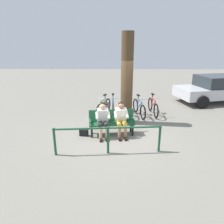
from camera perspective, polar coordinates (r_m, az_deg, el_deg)
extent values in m
plane|color=slate|center=(7.30, 0.79, -6.67)|extent=(40.00, 40.00, 0.00)
cube|color=#194C2D|center=(7.24, -0.03, -3.19)|extent=(1.64, 0.64, 0.05)
cube|color=#194C2D|center=(7.34, -0.20, -0.94)|extent=(1.60, 0.33, 0.42)
cube|color=#194C2D|center=(7.31, 5.90, -1.94)|extent=(0.11, 0.40, 0.05)
cube|color=#194C2D|center=(7.16, -6.09, -2.42)|extent=(0.11, 0.40, 0.05)
cylinder|color=black|center=(7.29, 5.78, -5.08)|extent=(0.07, 0.07, 0.40)
cylinder|color=black|center=(7.14, -5.66, -5.60)|extent=(0.07, 0.07, 0.40)
cylinder|color=black|center=(7.59, 5.25, -4.06)|extent=(0.07, 0.07, 0.40)
cylinder|color=black|center=(7.45, -5.71, -4.54)|extent=(0.07, 0.07, 0.40)
cube|color=white|center=(7.20, 2.46, -0.92)|extent=(0.42, 0.35, 0.55)
sphere|color=#A87554|center=(7.07, 2.53, 1.74)|extent=(0.21, 0.21, 0.21)
sphere|color=black|center=(7.09, 2.49, 2.09)|extent=(0.20, 0.20, 0.20)
cylinder|color=gold|center=(7.11, 3.48, -3.09)|extent=(0.20, 0.42, 0.15)
cylinder|color=#A87554|center=(7.03, 3.72, -5.70)|extent=(0.11, 0.11, 0.45)
cube|color=black|center=(7.02, 3.83, -7.44)|extent=(0.12, 0.23, 0.07)
cylinder|color=white|center=(7.10, 4.21, -0.70)|extent=(0.13, 0.31, 0.23)
cylinder|color=gold|center=(7.08, 1.89, -3.16)|extent=(0.20, 0.42, 0.15)
cylinder|color=#A87554|center=(7.00, 2.10, -5.78)|extent=(0.11, 0.11, 0.45)
cube|color=black|center=(6.99, 2.20, -7.53)|extent=(0.12, 0.23, 0.07)
cylinder|color=white|center=(7.04, 1.01, -0.82)|extent=(0.13, 0.31, 0.23)
cube|color=silver|center=(6.90, 2.85, -1.27)|extent=(0.21, 0.14, 0.09)
cube|color=white|center=(7.14, -2.62, -1.11)|extent=(0.42, 0.35, 0.55)
sphere|color=#D8A884|center=(7.01, -2.65, 1.57)|extent=(0.21, 0.21, 0.21)
sphere|color=black|center=(7.02, -2.67, 1.92)|extent=(0.20, 0.20, 0.20)
cylinder|color=#262628|center=(7.03, -1.67, -3.31)|extent=(0.20, 0.42, 0.15)
cylinder|color=#D8A884|center=(6.95, -1.51, -5.95)|extent=(0.11, 0.11, 0.45)
cube|color=black|center=(6.95, -1.42, -7.72)|extent=(0.12, 0.23, 0.07)
cylinder|color=white|center=(7.02, -0.93, -0.90)|extent=(0.13, 0.31, 0.23)
cylinder|color=#262628|center=(7.02, -3.30, -3.38)|extent=(0.20, 0.42, 0.15)
cylinder|color=#D8A884|center=(6.94, -3.16, -6.02)|extent=(0.11, 0.11, 0.45)
cube|color=black|center=(6.93, -3.08, -7.79)|extent=(0.12, 0.23, 0.07)
cylinder|color=white|center=(6.99, -4.20, -1.02)|extent=(0.13, 0.31, 0.23)
cube|color=black|center=(7.33, -7.84, -5.70)|extent=(0.32, 0.18, 0.24)
cylinder|color=#4C3823|center=(8.04, 4.17, 8.94)|extent=(0.47, 0.47, 3.55)
cylinder|color=slate|center=(8.54, -1.97, -0.11)|extent=(0.33, 0.33, 0.76)
cylinder|color=black|center=(8.42, -1.99, 2.45)|extent=(0.35, 0.35, 0.03)
torus|color=black|center=(9.09, 12.15, 0.31)|extent=(0.12, 0.66, 0.66)
cylinder|color=silver|center=(9.09, 12.15, 0.31)|extent=(0.05, 0.06, 0.06)
torus|color=black|center=(10.03, 10.58, 2.13)|extent=(0.12, 0.66, 0.66)
cylinder|color=silver|center=(10.03, 10.58, 2.13)|extent=(0.05, 0.06, 0.06)
cylinder|color=#B71414|center=(9.45, 11.47, 3.46)|extent=(0.09, 0.63, 0.04)
cylinder|color=#B71414|center=(9.43, 11.52, 2.16)|extent=(0.09, 0.60, 0.43)
cylinder|color=#B71414|center=(9.64, 11.16, 3.29)|extent=(0.04, 0.04, 0.55)
cube|color=black|center=(9.57, 11.26, 4.91)|extent=(0.11, 0.23, 0.05)
cylinder|color=#B2B2B7|center=(9.03, 12.21, 3.83)|extent=(0.48, 0.07, 0.03)
torus|color=black|center=(8.79, 8.60, -0.09)|extent=(0.20, 0.66, 0.66)
cylinder|color=silver|center=(8.79, 8.60, -0.09)|extent=(0.06, 0.07, 0.06)
torus|color=black|center=(9.71, 6.56, 1.79)|extent=(0.20, 0.66, 0.66)
cylinder|color=silver|center=(9.71, 6.56, 1.79)|extent=(0.06, 0.07, 0.06)
cylinder|color=#1E519E|center=(9.14, 7.63, 3.16)|extent=(0.18, 0.63, 0.04)
cylinder|color=#1E519E|center=(9.12, 7.74, 1.82)|extent=(0.17, 0.59, 0.43)
cylinder|color=#1E519E|center=(9.33, 7.24, 2.99)|extent=(0.04, 0.04, 0.55)
cube|color=black|center=(9.26, 7.31, 4.66)|extent=(0.14, 0.23, 0.05)
cylinder|color=#B2B2B7|center=(8.73, 8.55, 3.54)|extent=(0.48, 0.13, 0.03)
torus|color=black|center=(8.90, 4.74, 0.28)|extent=(0.14, 0.66, 0.66)
cylinder|color=silver|center=(8.90, 4.74, 0.28)|extent=(0.06, 0.07, 0.06)
torus|color=black|center=(9.85, 3.59, 2.13)|extent=(0.14, 0.66, 0.66)
cylinder|color=silver|center=(9.85, 3.59, 2.13)|extent=(0.06, 0.07, 0.06)
cylinder|color=#337238|center=(9.27, 4.19, 3.49)|extent=(0.12, 0.63, 0.04)
cylinder|color=#337238|center=(9.25, 4.25, 2.17)|extent=(0.12, 0.60, 0.43)
cylinder|color=#337238|center=(9.46, 3.98, 3.31)|extent=(0.04, 0.04, 0.55)
cube|color=black|center=(9.39, 4.01, 4.96)|extent=(0.12, 0.23, 0.05)
cylinder|color=#B2B2B7|center=(8.84, 4.71, 3.88)|extent=(0.48, 0.09, 0.03)
torus|color=black|center=(8.87, 0.28, 0.29)|extent=(0.07, 0.66, 0.66)
cylinder|color=silver|center=(8.87, 0.28, 0.29)|extent=(0.05, 0.06, 0.06)
torus|color=black|center=(9.85, 0.27, 2.15)|extent=(0.07, 0.66, 0.66)
cylinder|color=silver|center=(9.85, 0.27, 2.15)|extent=(0.05, 0.06, 0.06)
cylinder|color=#1E519E|center=(9.25, 0.28, 3.52)|extent=(0.05, 0.63, 0.04)
cylinder|color=#1E519E|center=(9.23, 0.28, 2.19)|extent=(0.05, 0.60, 0.43)
cylinder|color=#1E519E|center=(9.45, 0.28, 3.34)|extent=(0.04, 0.04, 0.55)
cube|color=black|center=(9.38, 0.28, 4.99)|extent=(0.09, 0.22, 0.05)
cylinder|color=#B2B2B7|center=(8.81, 0.28, 3.90)|extent=(0.48, 0.04, 0.03)
torus|color=black|center=(8.81, -3.58, 0.13)|extent=(0.27, 0.64, 0.66)
cylinder|color=silver|center=(8.81, -3.58, 0.13)|extent=(0.07, 0.07, 0.06)
torus|color=black|center=(9.71, -1.22, 1.91)|extent=(0.27, 0.64, 0.66)
cylinder|color=silver|center=(9.71, -1.22, 1.91)|extent=(0.07, 0.07, 0.06)
cylinder|color=#337238|center=(9.15, -2.37, 3.33)|extent=(0.24, 0.61, 0.04)
cylinder|color=#337238|center=(9.14, -2.54, 2.00)|extent=(0.23, 0.58, 0.43)
cylinder|color=#337238|center=(9.34, -1.95, 3.14)|extent=(0.04, 0.04, 0.55)
cube|color=black|center=(9.27, -1.96, 4.81)|extent=(0.16, 0.24, 0.05)
cylinder|color=#B2B2B7|center=(8.74, -3.39, 3.75)|extent=(0.46, 0.19, 0.03)
cylinder|color=#194C2D|center=(6.29, 13.08, -7.23)|extent=(0.07, 0.07, 0.85)
cylinder|color=#194C2D|center=(6.03, -1.13, -7.86)|extent=(0.07, 0.07, 0.85)
cylinder|color=#194C2D|center=(6.16, -15.67, -8.00)|extent=(0.07, 0.07, 0.85)
cylinder|color=#194C2D|center=(5.87, -1.16, -4.49)|extent=(3.06, 0.30, 0.06)
cube|color=silver|center=(12.68, 26.77, 5.12)|extent=(4.49, 2.68, 0.55)
cube|color=#262D33|center=(12.71, 27.86, 7.64)|extent=(2.62, 2.12, 0.60)
cylinder|color=black|center=(11.23, 23.88, 2.55)|extent=(0.67, 0.36, 0.64)
cylinder|color=black|center=(12.68, 19.26, 4.79)|extent=(0.67, 0.36, 0.64)
cylinder|color=black|center=(14.28, 28.73, 4.99)|extent=(0.67, 0.36, 0.64)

